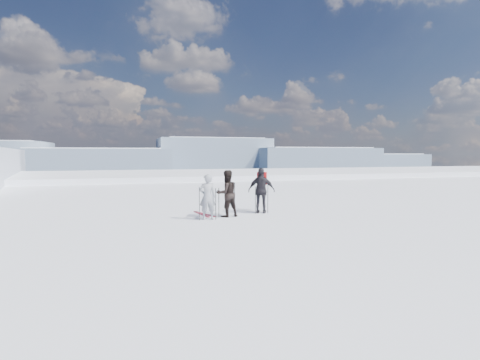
{
  "coord_description": "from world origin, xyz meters",
  "views": [
    {
      "loc": [
        -5.6,
        -10.44,
        2.5
      ],
      "look_at": [
        -1.61,
        3.0,
        1.51
      ],
      "focal_mm": 28.0,
      "sensor_mm": 36.0,
      "label": 1
    }
  ],
  "objects_px": {
    "skier_dark": "(227,194)",
    "skis_loose": "(203,214)",
    "skier_grey": "(207,197)",
    "skier_pack": "(261,191)"
  },
  "relations": [
    {
      "from": "skier_grey",
      "to": "skier_pack",
      "type": "distance_m",
      "value": 2.64
    },
    {
      "from": "skier_dark",
      "to": "skis_loose",
      "type": "relative_size",
      "value": 1.1
    },
    {
      "from": "skier_grey",
      "to": "skis_loose",
      "type": "distance_m",
      "value": 1.5
    },
    {
      "from": "skis_loose",
      "to": "skier_grey",
      "type": "bearing_deg",
      "value": -92.92
    },
    {
      "from": "skier_dark",
      "to": "skis_loose",
      "type": "bearing_deg",
      "value": -59.81
    },
    {
      "from": "skier_pack",
      "to": "skis_loose",
      "type": "xyz_separation_m",
      "value": [
        -2.43,
        0.36,
        -0.94
      ]
    },
    {
      "from": "skier_grey",
      "to": "skier_pack",
      "type": "bearing_deg",
      "value": -157.5
    },
    {
      "from": "skier_grey",
      "to": "skier_pack",
      "type": "height_order",
      "value": "skier_pack"
    },
    {
      "from": "skier_dark",
      "to": "skis_loose",
      "type": "xyz_separation_m",
      "value": [
        -0.8,
        0.83,
        -0.91
      ]
    },
    {
      "from": "skier_pack",
      "to": "skis_loose",
      "type": "height_order",
      "value": "skier_pack"
    }
  ]
}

